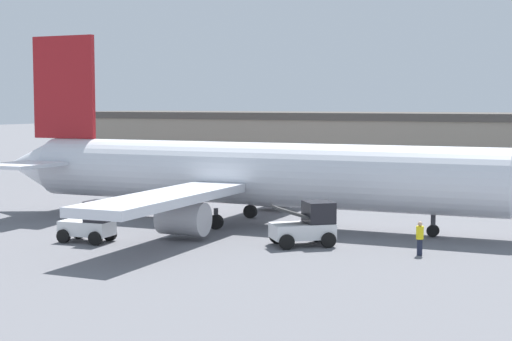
% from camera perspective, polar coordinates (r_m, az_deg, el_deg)
% --- Properties ---
extents(ground_plane, '(400.00, 400.00, 0.00)m').
position_cam_1_polar(ground_plane, '(49.98, -0.00, -3.97)').
color(ground_plane, slate).
extents(terminal_building, '(74.74, 13.47, 6.83)m').
position_cam_1_polar(terminal_building, '(78.09, 11.14, 1.64)').
color(terminal_building, gray).
rests_on(terminal_building, ground_plane).
extents(airplane, '(38.84, 31.20, 12.43)m').
position_cam_1_polar(airplane, '(49.99, -1.05, -0.19)').
color(airplane, silver).
rests_on(airplane, ground_plane).
extents(ground_crew_worker, '(0.38, 0.38, 1.74)m').
position_cam_1_polar(ground_crew_worker, '(40.72, 11.83, -4.78)').
color(ground_crew_worker, '#1E2338').
rests_on(ground_crew_worker, ground_plane).
extents(baggage_tug, '(3.09, 2.14, 2.34)m').
position_cam_1_polar(baggage_tug, '(44.56, -11.93, -3.78)').
color(baggage_tug, silver).
rests_on(baggage_tug, ground_plane).
extents(belt_loader_truck, '(3.78, 3.72, 2.38)m').
position_cam_1_polar(belt_loader_truck, '(42.70, 3.73, -3.95)').
color(belt_loader_truck, silver).
rests_on(belt_loader_truck, ground_plane).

